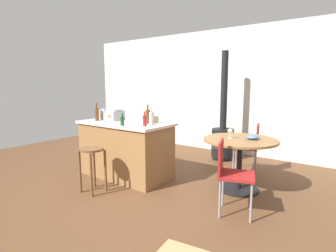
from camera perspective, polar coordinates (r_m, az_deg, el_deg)
The scene contains 18 objects.
ground_plane at distance 3.91m, azimuth -5.29°, elevation -13.94°, with size 8.80×8.80×0.00m, color brown.
back_wall at distance 6.09m, azimuth 12.96°, elevation 7.12°, with size 8.00×0.10×2.70m, color beige.
kitchen_island at distance 4.49m, azimuth -8.97°, elevation -4.86°, with size 1.54×0.79×0.91m.
wooden_stool at distance 3.92m, azimuth -15.80°, elevation -6.99°, with size 0.33×0.33×0.63m.
dining_table at distance 3.95m, azimuth 15.04°, elevation -5.17°, with size 1.03×1.03×0.75m.
folding_chair_near at distance 3.24m, azimuth 13.19°, elevation -9.29°, with size 0.51×0.51×0.87m.
folding_chair_far at distance 4.76m, azimuth 17.00°, elevation -3.77°, with size 0.49×0.49×0.85m.
wood_stove at distance 5.51m, azimuth 11.54°, elevation -1.79°, with size 0.44×0.45×2.15m.
toolbox at distance 4.71m, azimuth -11.94°, elevation 2.35°, with size 0.40×0.28×0.18m.
bottle_0 at distance 4.16m, azimuth -4.32°, elevation 2.06°, with size 0.07×0.07×0.30m.
bottle_1 at distance 4.66m, azimuth -14.90°, elevation 2.51°, with size 0.07×0.07×0.30m.
bottle_2 at distance 3.93m, azimuth -4.99°, elevation 1.19°, with size 0.06×0.06×0.22m.
bottle_3 at distance 4.02m, azimuth -9.69°, elevation 1.12°, with size 0.06×0.06×0.19m.
bottle_4 at distance 4.06m, azimuth -3.53°, elevation 1.74°, with size 0.08×0.08×0.27m.
cup_0 at distance 4.27m, azimuth -2.55°, elevation 1.44°, with size 0.12×0.08×0.11m.
cup_1 at distance 4.30m, azimuth -8.42°, elevation 1.26°, with size 0.11×0.07×0.09m.
wine_glass at distance 3.88m, azimuth 13.10°, elevation -1.08°, with size 0.07×0.07×0.14m.
serving_bowl at distance 3.92m, azimuth 17.55°, elevation -2.22°, with size 0.18×0.18×0.07m, color #4C7099.
Camera 1 is at (2.39, -2.70, 1.51)m, focal length 28.67 mm.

